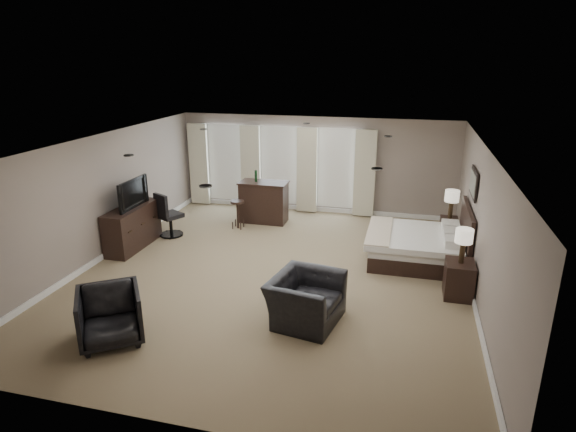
% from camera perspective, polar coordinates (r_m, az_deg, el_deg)
% --- Properties ---
extents(room, '(7.60, 8.60, 2.64)m').
position_cam_1_polar(room, '(9.16, -1.83, 0.52)').
color(room, '#79684D').
rests_on(room, ground).
extents(window_bay, '(5.25, 0.20, 2.30)m').
position_cam_1_polar(window_bay, '(13.26, -1.10, 5.76)').
color(window_bay, silver).
rests_on(window_bay, room).
extents(bed, '(1.95, 1.86, 1.24)m').
position_cam_1_polar(bed, '(10.35, 14.25, -1.89)').
color(bed, silver).
rests_on(bed, ground).
extents(nightstand_near, '(0.49, 0.60, 0.66)m').
position_cam_1_polar(nightstand_near, '(9.18, 19.59, -7.09)').
color(nightstand_near, black).
rests_on(nightstand_near, ground).
extents(nightstand_far, '(0.40, 0.49, 0.53)m').
position_cam_1_polar(nightstand_far, '(11.88, 18.48, -1.46)').
color(nightstand_far, black).
rests_on(nightstand_far, ground).
extents(lamp_near, '(0.31, 0.31, 0.63)m').
position_cam_1_polar(lamp_near, '(8.93, 20.03, -3.36)').
color(lamp_near, beige).
rests_on(lamp_near, nightstand_near).
extents(lamp_far, '(0.32, 0.32, 0.67)m').
position_cam_1_polar(lamp_far, '(11.70, 18.77, 1.31)').
color(lamp_far, beige).
rests_on(lamp_far, nightstand_far).
extents(wall_art, '(0.04, 0.96, 0.56)m').
position_cam_1_polar(wall_art, '(10.11, 21.11, 3.65)').
color(wall_art, slate).
rests_on(wall_art, room).
extents(dresser, '(0.52, 1.62, 0.94)m').
position_cam_1_polar(dresser, '(11.33, -17.94, -1.26)').
color(dresser, black).
rests_on(dresser, ground).
extents(tv, '(0.64, 1.11, 0.15)m').
position_cam_1_polar(tv, '(11.16, -18.21, 1.37)').
color(tv, black).
rests_on(tv, dresser).
extents(armchair_near, '(0.97, 1.30, 1.03)m').
position_cam_1_polar(armchair_near, '(7.82, 2.10, -8.98)').
color(armchair_near, black).
rests_on(armchair_near, ground).
extents(armchair_far, '(1.21, 1.20, 0.92)m').
position_cam_1_polar(armchair_far, '(7.80, -20.37, -10.78)').
color(armchair_far, black).
rests_on(armchair_far, ground).
extents(bar_counter, '(1.23, 0.64, 1.07)m').
position_cam_1_polar(bar_counter, '(12.44, -2.89, 1.70)').
color(bar_counter, black).
rests_on(bar_counter, ground).
extents(bar_stool_left, '(0.38, 0.38, 0.72)m').
position_cam_1_polar(bar_stool_left, '(12.05, -5.97, 0.18)').
color(bar_stool_left, black).
rests_on(bar_stool_left, ground).
extents(bar_stool_right, '(0.47, 0.47, 0.83)m').
position_cam_1_polar(bar_stool_right, '(12.60, -2.31, 1.35)').
color(bar_stool_right, black).
rests_on(bar_stool_right, ground).
extents(desk_chair, '(0.74, 0.74, 1.08)m').
position_cam_1_polar(desk_chair, '(11.77, -13.81, 0.21)').
color(desk_chair, black).
rests_on(desk_chair, ground).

